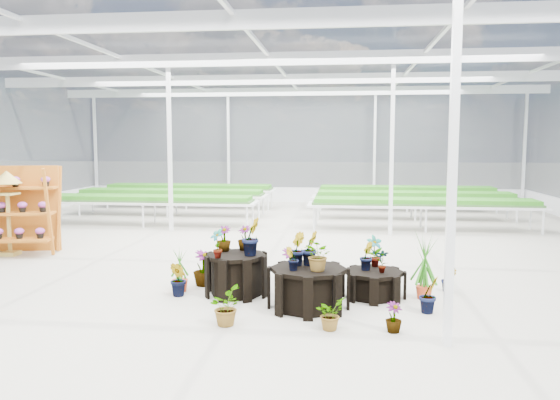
# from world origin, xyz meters

# --- Properties ---
(ground_plane) EXTENTS (24.00, 24.00, 0.00)m
(ground_plane) POSITION_xyz_m (0.00, 0.00, 0.00)
(ground_plane) COLOR gray
(ground_plane) RESTS_ON ground
(greenhouse_shell) EXTENTS (18.00, 24.00, 4.50)m
(greenhouse_shell) POSITION_xyz_m (0.00, 0.00, 2.25)
(greenhouse_shell) COLOR white
(greenhouse_shell) RESTS_ON ground
(steel_frame) EXTENTS (18.00, 24.00, 4.50)m
(steel_frame) POSITION_xyz_m (0.00, 0.00, 2.25)
(steel_frame) COLOR silver
(steel_frame) RESTS_ON ground
(nursery_benches) EXTENTS (16.00, 7.00, 0.84)m
(nursery_benches) POSITION_xyz_m (0.00, 7.20, 0.42)
(nursery_benches) COLOR silver
(nursery_benches) RESTS_ON ground
(plinth_tall) EXTENTS (1.19, 1.19, 0.67)m
(plinth_tall) POSITION_xyz_m (0.04, -2.09, 0.33)
(plinth_tall) COLOR black
(plinth_tall) RESTS_ON ground
(plinth_mid) EXTENTS (1.24, 1.24, 0.62)m
(plinth_mid) POSITION_xyz_m (1.24, -2.69, 0.31)
(plinth_mid) COLOR black
(plinth_mid) RESTS_ON ground
(plinth_low) EXTENTS (1.01, 1.01, 0.43)m
(plinth_low) POSITION_xyz_m (2.24, -1.99, 0.22)
(plinth_low) COLOR black
(plinth_low) RESTS_ON ground
(shelf_rack) EXTENTS (1.99, 1.32, 1.94)m
(shelf_rack) POSITION_xyz_m (-5.42, 0.51, 0.97)
(shelf_rack) COLOR #A35614
(shelf_rack) RESTS_ON ground
(bird_table) EXTENTS (0.53, 0.53, 1.86)m
(bird_table) POSITION_xyz_m (-5.48, 0.41, 0.93)
(bird_table) COLOR #AE9642
(bird_table) RESTS_ON ground
(nursery_plants) EXTENTS (4.76, 2.93, 1.27)m
(nursery_plants) POSITION_xyz_m (1.04, -2.22, 0.50)
(nursery_plants) COLOR #276E18
(nursery_plants) RESTS_ON ground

